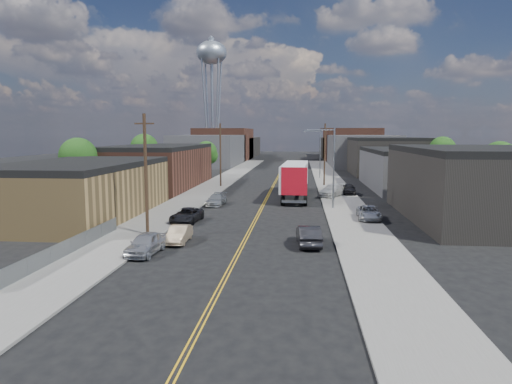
% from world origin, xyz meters
% --- Properties ---
extents(ground, '(260.00, 260.00, 0.00)m').
position_xyz_m(ground, '(0.00, 60.00, 0.00)').
color(ground, black).
rests_on(ground, ground).
extents(centerline, '(0.32, 120.00, 0.01)m').
position_xyz_m(centerline, '(0.00, 45.00, 0.01)').
color(centerline, gold).
rests_on(centerline, ground).
extents(sidewalk_left, '(5.00, 140.00, 0.15)m').
position_xyz_m(sidewalk_left, '(-9.50, 45.00, 0.07)').
color(sidewalk_left, slate).
rests_on(sidewalk_left, ground).
extents(sidewalk_right, '(5.00, 140.00, 0.15)m').
position_xyz_m(sidewalk_right, '(9.50, 45.00, 0.07)').
color(sidewalk_right, slate).
rests_on(sidewalk_right, ground).
extents(warehouse_tan, '(12.00, 22.00, 5.60)m').
position_xyz_m(warehouse_tan, '(-18.00, 18.00, 2.80)').
color(warehouse_tan, olive).
rests_on(warehouse_tan, ground).
extents(warehouse_brown, '(12.00, 26.00, 6.60)m').
position_xyz_m(warehouse_brown, '(-18.00, 44.00, 3.30)').
color(warehouse_brown, '#512C20').
rests_on(warehouse_brown, ground).
extents(industrial_right_a, '(14.00, 22.00, 7.10)m').
position_xyz_m(industrial_right_a, '(21.99, 20.00, 3.55)').
color(industrial_right_a, black).
rests_on(industrial_right_a, ground).
extents(industrial_right_b, '(14.00, 24.00, 6.10)m').
position_xyz_m(industrial_right_b, '(22.00, 46.00, 3.05)').
color(industrial_right_b, '#3D3D40').
rests_on(industrial_right_b, ground).
extents(industrial_right_c, '(14.00, 22.00, 7.60)m').
position_xyz_m(industrial_right_c, '(22.00, 72.00, 3.80)').
color(industrial_right_c, black).
rests_on(industrial_right_c, ground).
extents(skyline_left_a, '(16.00, 30.00, 8.00)m').
position_xyz_m(skyline_left_a, '(-20.00, 95.00, 4.00)').
color(skyline_left_a, '#3D3D40').
rests_on(skyline_left_a, ground).
extents(skyline_right_a, '(16.00, 30.00, 8.00)m').
position_xyz_m(skyline_right_a, '(20.00, 95.00, 4.00)').
color(skyline_right_a, '#3D3D40').
rests_on(skyline_right_a, ground).
extents(skyline_left_b, '(16.00, 26.00, 10.00)m').
position_xyz_m(skyline_left_b, '(-20.00, 120.00, 5.00)').
color(skyline_left_b, '#512C20').
rests_on(skyline_left_b, ground).
extents(skyline_right_b, '(16.00, 26.00, 10.00)m').
position_xyz_m(skyline_right_b, '(20.00, 120.00, 5.00)').
color(skyline_right_b, '#512C20').
rests_on(skyline_right_b, ground).
extents(skyline_left_c, '(16.00, 40.00, 7.00)m').
position_xyz_m(skyline_left_c, '(-20.00, 140.00, 3.50)').
color(skyline_left_c, black).
rests_on(skyline_left_c, ground).
extents(skyline_right_c, '(16.00, 40.00, 7.00)m').
position_xyz_m(skyline_right_c, '(20.00, 140.00, 3.50)').
color(skyline_right_c, black).
rests_on(skyline_right_c, ground).
extents(water_tower, '(9.00, 9.00, 36.90)m').
position_xyz_m(water_tower, '(-22.00, 110.00, 30.65)').
color(water_tower, gray).
rests_on(water_tower, ground).
extents(streetlight_near, '(3.39, 0.25, 9.00)m').
position_xyz_m(streetlight_near, '(7.60, 25.00, 5.33)').
color(streetlight_near, gray).
rests_on(streetlight_near, ground).
extents(streetlight_far, '(3.39, 0.25, 9.00)m').
position_xyz_m(streetlight_far, '(7.60, 60.00, 5.33)').
color(streetlight_far, gray).
rests_on(streetlight_far, ground).
extents(utility_pole_left_near, '(1.60, 0.26, 10.00)m').
position_xyz_m(utility_pole_left_near, '(-8.20, 10.00, 5.14)').
color(utility_pole_left_near, black).
rests_on(utility_pole_left_near, ground).
extents(utility_pole_left_far, '(1.60, 0.26, 10.00)m').
position_xyz_m(utility_pole_left_far, '(-8.20, 45.00, 5.14)').
color(utility_pole_left_far, black).
rests_on(utility_pole_left_far, ground).
extents(utility_pole_right, '(1.60, 0.26, 10.00)m').
position_xyz_m(utility_pole_right, '(8.20, 48.00, 5.14)').
color(utility_pole_right, black).
rests_on(utility_pole_right, ground).
extents(chainlink_fence, '(0.05, 16.00, 1.22)m').
position_xyz_m(chainlink_fence, '(-11.50, 3.50, 0.66)').
color(chainlink_fence, slate).
rests_on(chainlink_fence, ground).
extents(tree_left_near, '(4.85, 4.76, 7.91)m').
position_xyz_m(tree_left_near, '(-23.94, 30.00, 5.18)').
color(tree_left_near, black).
rests_on(tree_left_near, ground).
extents(tree_left_mid, '(5.10, 5.04, 8.37)m').
position_xyz_m(tree_left_mid, '(-23.94, 55.00, 5.48)').
color(tree_left_mid, black).
rests_on(tree_left_mid, ground).
extents(tree_left_far, '(4.35, 4.20, 6.97)m').
position_xyz_m(tree_left_far, '(-13.94, 62.00, 4.57)').
color(tree_left_far, black).
rests_on(tree_left_far, ground).
extents(tree_right_near, '(4.60, 4.48, 7.44)m').
position_xyz_m(tree_right_near, '(30.06, 36.00, 4.87)').
color(tree_right_near, black).
rests_on(tree_right_near, ground).
extents(tree_right_far, '(4.85, 4.76, 7.91)m').
position_xyz_m(tree_right_far, '(30.06, 60.00, 5.18)').
color(tree_right_far, black).
rests_on(tree_right_far, ground).
extents(semi_truck, '(3.56, 17.54, 4.57)m').
position_xyz_m(semi_truck, '(3.64, 34.81, 2.61)').
color(semi_truck, silver).
rests_on(semi_truck, ground).
extents(car_left_a, '(2.09, 4.56, 1.52)m').
position_xyz_m(car_left_a, '(-6.40, 4.35, 0.76)').
color(car_left_a, '#B3B5B9').
rests_on(car_left_a, ground).
extents(car_left_b, '(1.49, 4.00, 1.31)m').
position_xyz_m(car_left_b, '(-5.00, 8.00, 0.65)').
color(car_left_b, '#9A8365').
rests_on(car_left_b, ground).
extents(car_left_c, '(2.62, 5.00, 1.34)m').
position_xyz_m(car_left_c, '(-6.40, 16.00, 0.67)').
color(car_left_c, black).
rests_on(car_left_c, ground).
extents(car_left_d, '(2.13, 4.66, 1.32)m').
position_xyz_m(car_left_d, '(-5.47, 26.54, 0.66)').
color(car_left_d, '#989C9D').
rests_on(car_left_d, ground).
extents(car_right_oncoming, '(1.99, 4.79, 1.54)m').
position_xyz_m(car_right_oncoming, '(5.00, 8.00, 0.77)').
color(car_right_oncoming, black).
rests_on(car_right_oncoming, ground).
extents(car_right_lot_a, '(2.43, 4.83, 1.31)m').
position_xyz_m(car_right_lot_a, '(11.00, 18.50, 0.81)').
color(car_right_lot_a, '#B4B6B9').
rests_on(car_right_lot_a, sidewalk_right).
extents(car_right_lot_b, '(4.12, 5.65, 1.52)m').
position_xyz_m(car_right_lot_b, '(8.56, 34.83, 0.91)').
color(car_right_lot_b, '#B9B9B9').
rests_on(car_right_lot_b, sidewalk_right).
extents(car_right_lot_c, '(1.70, 4.22, 1.44)m').
position_xyz_m(car_right_lot_c, '(11.00, 37.20, 0.87)').
color(car_right_lot_c, black).
rests_on(car_right_lot_c, sidewalk_right).
extents(car_ahead_truck, '(2.60, 5.12, 1.39)m').
position_xyz_m(car_ahead_truck, '(2.59, 51.51, 0.69)').
color(car_ahead_truck, black).
rests_on(car_ahead_truck, ground).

